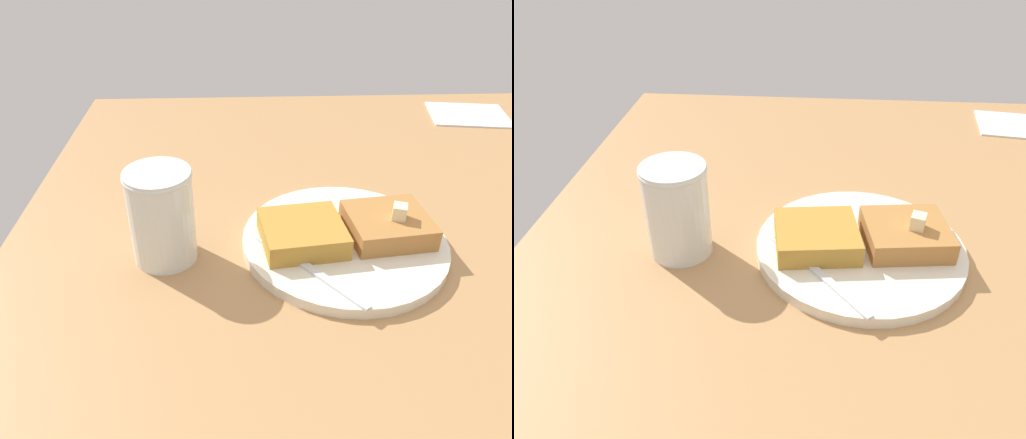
% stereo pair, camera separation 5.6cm
% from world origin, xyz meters
% --- Properties ---
extents(table_surface, '(0.98, 0.98, 0.03)m').
position_xyz_m(table_surface, '(0.00, 0.00, 0.01)').
color(table_surface, '#AD7E4E').
rests_on(table_surface, ground).
extents(plate, '(0.24, 0.24, 0.01)m').
position_xyz_m(plate, '(0.08, 0.02, 0.04)').
color(plate, silver).
rests_on(plate, table_surface).
extents(toast_slice_left, '(0.10, 0.10, 0.03)m').
position_xyz_m(toast_slice_left, '(0.03, 0.01, 0.05)').
color(toast_slice_left, '#AC7238').
rests_on(toast_slice_left, plate).
extents(toast_slice_middle, '(0.10, 0.10, 0.03)m').
position_xyz_m(toast_slice_middle, '(0.13, 0.03, 0.05)').
color(toast_slice_middle, '#B28130').
rests_on(toast_slice_middle, plate).
extents(butter_pat_primary, '(0.02, 0.02, 0.02)m').
position_xyz_m(butter_pat_primary, '(0.02, 0.02, 0.08)').
color(butter_pat_primary, beige).
rests_on(butter_pat_primary, toast_slice_left).
extents(fork, '(0.11, 0.14, 0.00)m').
position_xyz_m(fork, '(0.13, 0.07, 0.04)').
color(fork, silver).
rests_on(fork, plate).
extents(syrup_jar, '(0.07, 0.07, 0.11)m').
position_xyz_m(syrup_jar, '(0.29, 0.03, 0.08)').
color(syrup_jar, '#371A05').
rests_on(syrup_jar, table_surface).
extents(napkin, '(0.15, 0.13, 0.00)m').
position_xyz_m(napkin, '(-0.23, -0.37, 0.03)').
color(napkin, white).
rests_on(napkin, table_surface).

